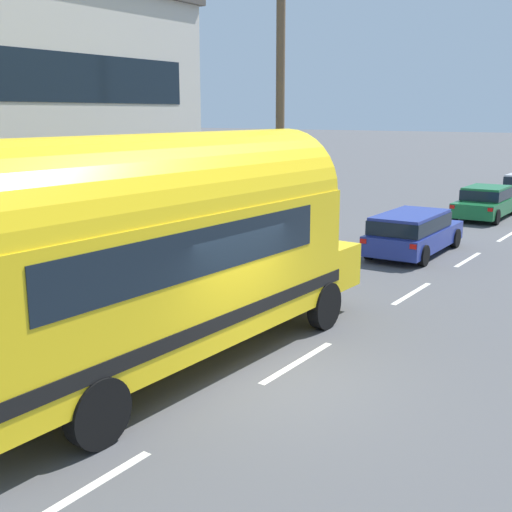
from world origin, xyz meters
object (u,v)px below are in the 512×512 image
Objects in this scene: painted_bus at (144,246)px; car_lead at (413,230)px; car_second at (486,201)px; utility_pole at (280,114)px.

car_lead is (0.04, 12.04, -1.52)m from painted_bus.
car_lead is 0.99× the size of car_second.
car_second is at bearing 80.99° from utility_pole.
car_lead and car_second have the same top height.
car_second is at bearing 90.85° from car_lead.
car_lead is 8.92m from car_second.
car_lead is at bearing 63.02° from utility_pole.
utility_pole is at bearing -99.01° from car_second.
utility_pole is 1.80× the size of car_lead.
car_second is (2.11, 13.33, -3.68)m from utility_pole.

